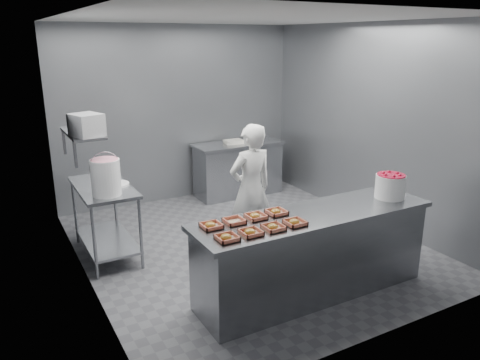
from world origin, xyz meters
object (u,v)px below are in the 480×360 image
object	(u,v)px
back_counter	(238,169)
tray_7	(276,212)
tray_5	(234,221)
worker	(251,189)
tray_0	(227,238)
tray_6	(256,216)
prep_table	(105,210)
strawberry_tub	(390,185)
glaze_bucket	(106,176)
tray_4	(211,225)
service_counter	(313,253)
tray_3	(295,222)
tray_2	(273,227)
appliance	(86,125)
tray_1	(251,232)

from	to	relation	value
back_counter	tray_7	distance (m)	3.37
tray_5	worker	world-z (taller)	worker
tray_0	tray_6	world-z (taller)	same
back_counter	tray_5	xyz separation A→B (m)	(-1.74, -3.09, 0.47)
tray_0	tray_5	world-z (taller)	tray_0
prep_table	tray_6	world-z (taller)	tray_6
back_counter	strawberry_tub	size ratio (longest dim) A/B	4.67
glaze_bucket	tray_4	bearing A→B (deg)	-66.97
prep_table	tray_7	bearing A→B (deg)	-54.30
back_counter	strawberry_tub	xyz separation A→B (m)	(0.10, -3.27, 0.59)
service_counter	tray_6	xyz separation A→B (m)	(-0.60, 0.16, 0.47)
tray_6	tray_0	bearing A→B (deg)	-146.73
tray_4	tray_5	xyz separation A→B (m)	(0.24, 0.00, -0.00)
back_counter	tray_3	xyz separation A→B (m)	(-1.26, -3.41, 0.47)
tray_0	tray_7	bearing A→B (deg)	23.63
tray_2	tray_5	bearing A→B (deg)	126.96
service_counter	tray_6	size ratio (longest dim) A/B	13.88
prep_table	glaze_bucket	world-z (taller)	glaze_bucket
tray_0	tray_6	distance (m)	0.57
prep_table	tray_0	world-z (taller)	tray_0
tray_0	tray_2	world-z (taller)	same
service_counter	tray_0	distance (m)	1.19
strawberry_tub	appliance	bearing A→B (deg)	148.88
tray_4	glaze_bucket	size ratio (longest dim) A/B	0.38
tray_7	worker	size ratio (longest dim) A/B	0.12
appliance	glaze_bucket	bearing A→B (deg)	-55.17
tray_2	tray_6	size ratio (longest dim) A/B	1.00
worker	tray_2	bearing A→B (deg)	64.03
service_counter	glaze_bucket	distance (m)	2.40
prep_table	tray_7	xyz separation A→B (m)	(1.29, -1.79, 0.33)
service_counter	tray_2	xyz separation A→B (m)	(-0.60, -0.16, 0.47)
tray_0	appliance	xyz separation A→B (m)	(-0.74, 1.84, 0.76)
strawberry_tub	glaze_bucket	distance (m)	3.13
prep_table	tray_2	world-z (taller)	tray_2
back_counter	tray_2	size ratio (longest dim) A/B	8.01
tray_5	tray_3	bearing A→B (deg)	-33.44
tray_0	tray_3	world-z (taller)	same
service_counter	appliance	bearing A→B (deg)	137.29
tray_1	glaze_bucket	bearing A→B (deg)	115.93
prep_table	tray_5	xyz separation A→B (m)	(0.81, -1.79, 0.33)
tray_1	glaze_bucket	size ratio (longest dim) A/B	0.38
tray_2	tray_5	size ratio (longest dim) A/B	1.00
back_counter	tray_6	size ratio (longest dim) A/B	8.01
tray_1	tray_5	size ratio (longest dim) A/B	1.00
service_counter	tray_5	world-z (taller)	tray_5
worker	appliance	world-z (taller)	appliance
tray_6	tray_7	bearing A→B (deg)	0.00
tray_1	tray_7	bearing A→B (deg)	33.27
back_counter	tray_2	bearing A→B (deg)	-113.78
tray_0	prep_table	bearing A→B (deg)	105.09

